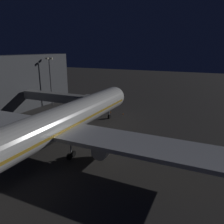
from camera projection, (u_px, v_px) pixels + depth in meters
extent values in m
plane|color=#383533|center=(91.00, 130.00, 55.81)|extent=(320.00, 320.00, 0.00)
cylinder|color=silver|center=(64.00, 120.00, 44.86)|extent=(6.07, 49.85, 6.07)
sphere|color=silver|center=(114.00, 97.00, 66.58)|extent=(5.95, 5.95, 5.95)
cube|color=gold|center=(64.00, 122.00, 44.98)|extent=(6.14, 47.86, 0.50)
cube|color=black|center=(112.00, 94.00, 64.69)|extent=(3.34, 1.40, 0.90)
cube|color=#B7BABF|center=(55.00, 129.00, 42.77)|extent=(59.20, 8.37, 0.70)
cylinder|color=#B7BABF|center=(106.00, 147.00, 39.98)|extent=(3.04, 5.48, 3.04)
cylinder|color=black|center=(112.00, 141.00, 42.36)|extent=(2.59, 0.15, 2.59)
cylinder|color=#B7BABF|center=(21.00, 129.00, 48.42)|extent=(3.04, 5.48, 3.04)
cylinder|color=black|center=(30.00, 126.00, 50.81)|extent=(2.59, 0.15, 2.59)
cylinder|color=#B7BABF|center=(109.00, 111.00, 64.50)|extent=(0.28, 0.28, 2.19)
cylinder|color=black|center=(109.00, 116.00, 64.97)|extent=(0.45, 1.20, 1.20)
cylinder|color=#B7BABF|center=(71.00, 147.00, 40.88)|extent=(0.28, 0.28, 2.19)
cylinder|color=black|center=(73.00, 154.00, 41.91)|extent=(0.45, 1.20, 1.20)
cylinder|color=black|center=(69.00, 157.00, 40.78)|extent=(0.45, 1.20, 1.20)
cylinder|color=#B7BABF|center=(36.00, 139.00, 44.28)|extent=(0.28, 0.28, 2.19)
cylinder|color=black|center=(39.00, 146.00, 45.32)|extent=(0.45, 1.20, 1.20)
cylinder|color=black|center=(35.00, 148.00, 44.19)|extent=(0.45, 1.20, 1.20)
cube|color=#9E9E99|center=(56.00, 97.00, 65.95)|extent=(22.95, 2.60, 2.50)
cube|color=#9E9E99|center=(89.00, 101.00, 61.29)|extent=(3.20, 3.40, 3.00)
cube|color=black|center=(93.00, 101.00, 60.73)|extent=(0.70, 3.20, 2.70)
cylinder|color=#B7BABF|center=(86.00, 113.00, 62.68)|extent=(0.56, 0.56, 4.58)
cylinder|color=black|center=(88.00, 120.00, 62.98)|extent=(0.25, 0.60, 0.60)
cylinder|color=black|center=(85.00, 119.00, 63.47)|extent=(0.25, 0.60, 0.60)
cylinder|color=#59595E|center=(51.00, 83.00, 77.94)|extent=(0.40, 0.40, 16.31)
cube|color=#F9EFC6|center=(51.00, 59.00, 75.26)|extent=(1.10, 0.50, 0.60)
cube|color=#F9EFC6|center=(47.00, 58.00, 75.99)|extent=(1.10, 0.50, 0.60)
cone|color=orange|center=(123.00, 114.00, 68.96)|extent=(0.36, 0.36, 0.55)
cone|color=orange|center=(110.00, 112.00, 70.74)|extent=(0.36, 0.36, 0.55)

